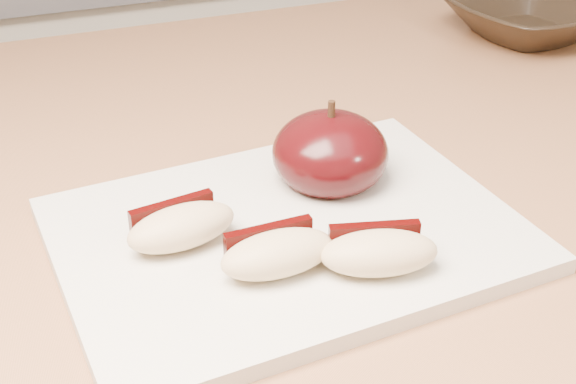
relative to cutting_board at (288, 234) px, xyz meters
name	(u,v)px	position (x,y,z in m)	size (l,w,h in m)	color
back_cabinet	(159,190)	(0.06, 0.79, -0.43)	(2.40, 0.62, 0.94)	silver
cutting_board	(288,234)	(0.00, 0.00, 0.00)	(0.27, 0.20, 0.01)	beige
apple_half	(330,153)	(0.05, 0.04, 0.02)	(0.10, 0.10, 0.06)	black
apple_wedge_a	(180,226)	(-0.06, 0.01, 0.02)	(0.07, 0.04, 0.02)	tan
apple_wedge_b	(277,252)	(-0.02, -0.04, 0.02)	(0.07, 0.03, 0.02)	tan
apple_wedge_c	(378,251)	(0.03, -0.06, 0.02)	(0.07, 0.05, 0.02)	tan
bowl	(528,15)	(0.35, 0.25, 0.01)	(0.16, 0.16, 0.04)	black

